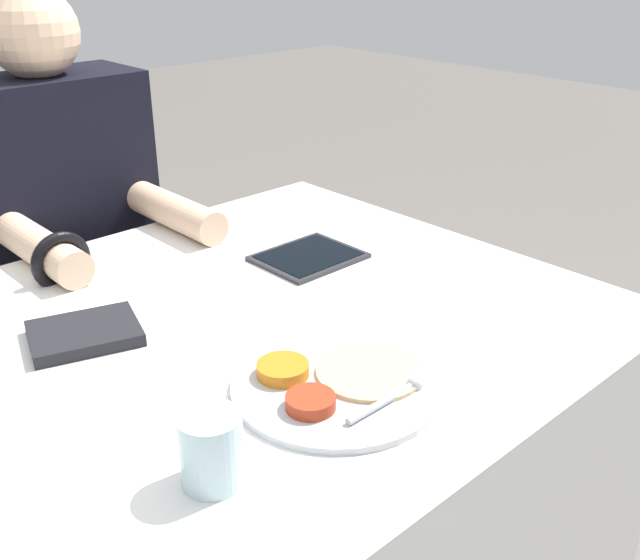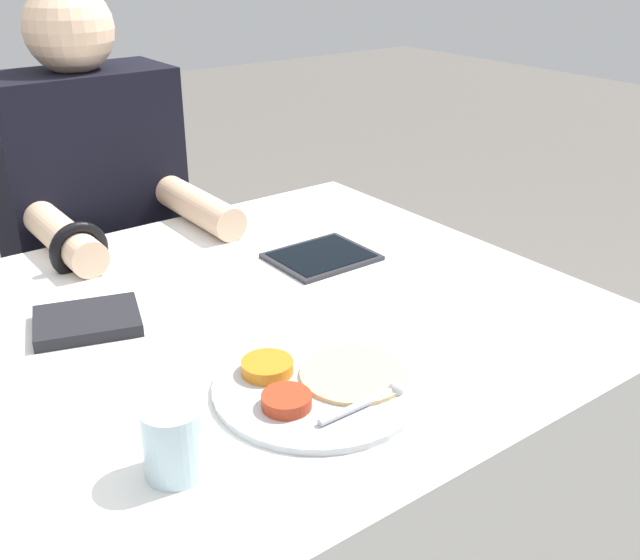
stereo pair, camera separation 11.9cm
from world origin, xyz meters
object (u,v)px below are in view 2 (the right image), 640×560
at_px(red_notebook, 87,322).
at_px(tablet_device, 322,257).
at_px(person_diner, 103,270).
at_px(drinking_glass, 174,441).
at_px(thali_tray, 317,385).

xyz_separation_m(red_notebook, tablet_device, (0.45, -0.01, -0.00)).
relative_size(person_diner, drinking_glass, 13.46).
xyz_separation_m(tablet_device, drinking_glass, (-0.50, -0.39, 0.04)).
bearing_deg(thali_tray, person_diner, 87.68).
height_order(thali_tray, drinking_glass, drinking_glass).
height_order(thali_tray, red_notebook, thali_tray).
relative_size(thali_tray, person_diner, 0.24).
relative_size(thali_tray, tablet_device, 1.55).
xyz_separation_m(thali_tray, drinking_glass, (-0.23, -0.04, 0.04)).
bearing_deg(drinking_glass, person_diner, 74.01).
relative_size(tablet_device, person_diner, 0.16).
height_order(tablet_device, drinking_glass, drinking_glass).
bearing_deg(person_diner, thali_tray, -92.32).
height_order(red_notebook, person_diner, person_diner).
bearing_deg(red_notebook, tablet_device, -0.74).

